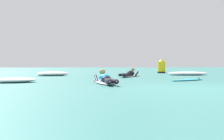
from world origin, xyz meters
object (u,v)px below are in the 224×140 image
object	(u,v)px
drifting_surfboard	(188,80)
channel_marker_buoy	(161,67)
surfer_near	(105,80)
surfer_far	(130,74)

from	to	relation	value
drifting_surfboard	channel_marker_buoy	size ratio (longest dim) A/B	1.69
surfer_near	surfer_far	world-z (taller)	same
surfer_far	channel_marker_buoy	size ratio (longest dim) A/B	2.10
surfer_near	drifting_surfboard	bearing A→B (deg)	18.06
surfer_near	channel_marker_buoy	distance (m)	12.62
surfer_near	surfer_far	bearing A→B (deg)	67.55
drifting_surfboard	channel_marker_buoy	bearing A→B (deg)	75.83
channel_marker_buoy	surfer_far	bearing A→B (deg)	-123.89
surfer_far	channel_marker_buoy	world-z (taller)	channel_marker_buoy
surfer_near	channel_marker_buoy	world-z (taller)	channel_marker_buoy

